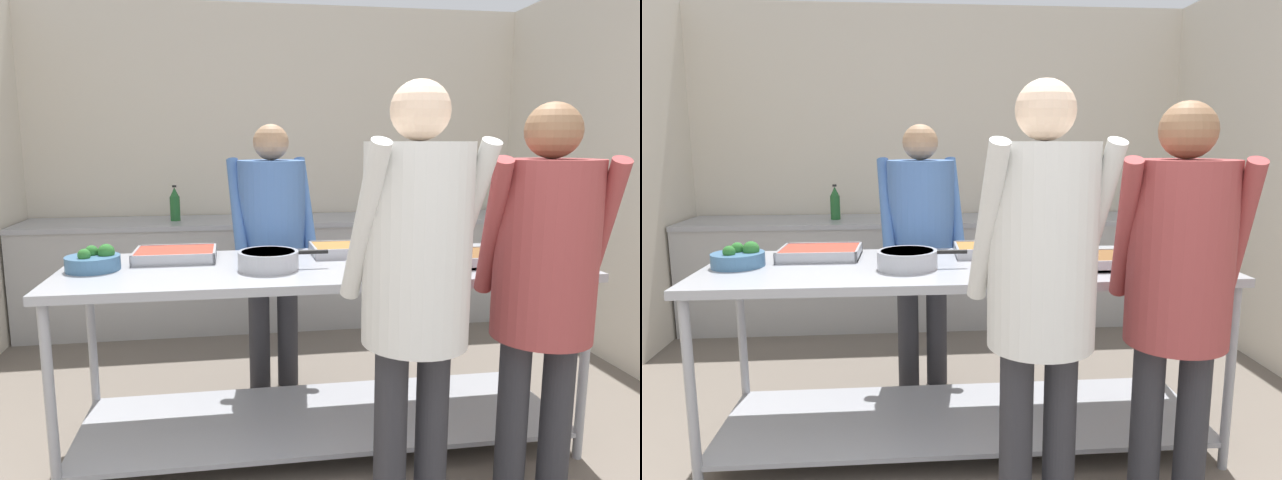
{
  "view_description": "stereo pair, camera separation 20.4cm",
  "coord_description": "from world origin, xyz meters",
  "views": [
    {
      "loc": [
        -0.45,
        -0.78,
        1.51
      ],
      "look_at": [
        -0.01,
        2.0,
        1.02
      ],
      "focal_mm": 32.0,
      "sensor_mm": 36.0,
      "label": 1
    },
    {
      "loc": [
        -0.25,
        -0.81,
        1.51
      ],
      "look_at": [
        -0.01,
        2.0,
        1.02
      ],
      "focal_mm": 32.0,
      "sensor_mm": 36.0,
      "label": 2
    }
  ],
  "objects": [
    {
      "name": "wall_rear",
      "position": [
        0.0,
        4.26,
        1.32
      ],
      "size": [
        4.34,
        0.06,
        2.65
      ],
      "color": "beige",
      "rests_on": "ground_plane"
    },
    {
      "name": "back_counter",
      "position": [
        0.0,
        3.89,
        0.44
      ],
      "size": [
        4.18,
        0.65,
        0.88
      ],
      "color": "#A8A8A8",
      "rests_on": "ground_plane"
    },
    {
      "name": "serving_counter",
      "position": [
        -0.01,
        1.9,
        0.62
      ],
      "size": [
        2.47,
        0.83,
        0.92
      ],
      "color": "#9EA0A8",
      "rests_on": "ground_plane"
    },
    {
      "name": "broccoli_bowl",
      "position": [
        -1.08,
        1.92,
        0.96
      ],
      "size": [
        0.24,
        0.24,
        0.12
      ],
      "color": "#3D668C",
      "rests_on": "serving_counter"
    },
    {
      "name": "serving_tray_greens",
      "position": [
        -0.73,
        2.1,
        0.95
      ],
      "size": [
        0.4,
        0.3,
        0.05
      ],
      "color": "#9EA0A8",
      "rests_on": "serving_counter"
    },
    {
      "name": "sauce_pan",
      "position": [
        -0.28,
        1.81,
        0.97
      ],
      "size": [
        0.42,
        0.28,
        0.09
      ],
      "color": "#9EA0A8",
      "rests_on": "serving_counter"
    },
    {
      "name": "serving_tray_roast",
      "position": [
        0.21,
        2.1,
        0.95
      ],
      "size": [
        0.49,
        0.27,
        0.05
      ],
      "color": "#9EA0A8",
      "rests_on": "serving_counter"
    },
    {
      "name": "serving_tray_vegetables",
      "position": [
        0.7,
        1.79,
        0.95
      ],
      "size": [
        0.41,
        0.3,
        0.05
      ],
      "color": "#9EA0A8",
      "rests_on": "serving_counter"
    },
    {
      "name": "plate_stack",
      "position": [
        1.06,
        2.03,
        0.95
      ],
      "size": [
        0.25,
        0.25,
        0.06
      ],
      "color": "white",
      "rests_on": "serving_counter"
    },
    {
      "name": "guest_serving_left",
      "position": [
        0.74,
        1.2,
        1.01
      ],
      "size": [
        0.53,
        0.41,
        1.66
      ],
      "color": "#2D2D33",
      "rests_on": "ground_plane"
    },
    {
      "name": "guest_serving_right",
      "position": [
        0.2,
        1.13,
        1.06
      ],
      "size": [
        0.53,
        0.4,
        1.72
      ],
      "color": "#2D2D33",
      "rests_on": "ground_plane"
    },
    {
      "name": "cook_behind_counter",
      "position": [
        -0.2,
        2.59,
        0.98
      ],
      "size": [
        0.53,
        0.4,
        1.61
      ],
      "color": "#2D2D33",
      "rests_on": "ground_plane"
    },
    {
      "name": "water_bottle",
      "position": [
        -0.89,
        3.88,
        1.01
      ],
      "size": [
        0.08,
        0.08,
        0.28
      ],
      "color": "#23602D",
      "rests_on": "back_counter"
    }
  ]
}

